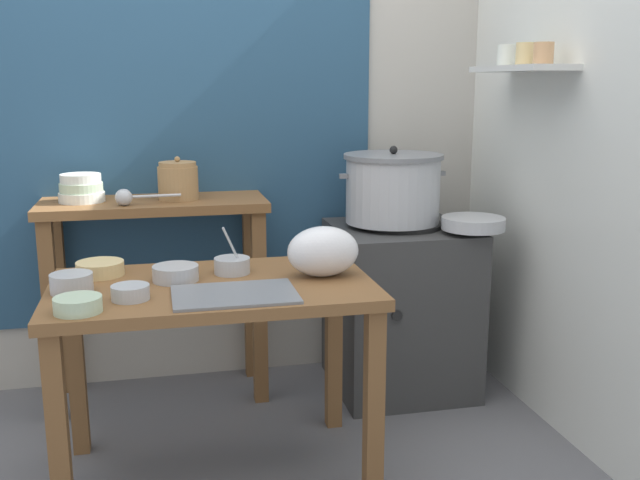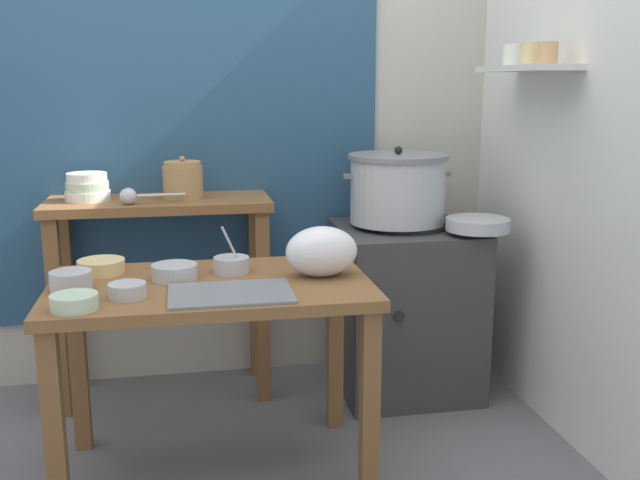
# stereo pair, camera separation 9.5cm
# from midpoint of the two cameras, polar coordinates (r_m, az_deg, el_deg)

# --- Properties ---
(wall_back) EXTENTS (4.40, 0.12, 2.60)m
(wall_back) POSITION_cam_midpoint_polar(r_m,az_deg,el_deg) (3.45, -6.90, 10.65)
(wall_back) COLOR #B2ADA3
(wall_back) RESTS_ON ground
(wall_right) EXTENTS (0.30, 3.20, 2.60)m
(wall_right) POSITION_cam_midpoint_polar(r_m,az_deg,el_deg) (2.99, 20.95, 9.66)
(wall_right) COLOR silver
(wall_right) RESTS_ON ground
(prep_table) EXTENTS (1.10, 0.66, 0.72)m
(prep_table) POSITION_cam_midpoint_polar(r_m,az_deg,el_deg) (2.57, -7.44, -5.68)
(prep_table) COLOR brown
(prep_table) RESTS_ON ground
(back_shelf_table) EXTENTS (0.96, 0.40, 0.90)m
(back_shelf_table) POSITION_cam_midpoint_polar(r_m,az_deg,el_deg) (3.26, -11.56, -0.69)
(back_shelf_table) COLOR brown
(back_shelf_table) RESTS_ON ground
(stove_block) EXTENTS (0.60, 0.61, 0.78)m
(stove_block) POSITION_cam_midpoint_polar(r_m,az_deg,el_deg) (3.37, 7.46, -5.32)
(stove_block) COLOR #383838
(stove_block) RESTS_ON ground
(steamer_pot) EXTENTS (0.49, 0.44, 0.34)m
(steamer_pot) POSITION_cam_midpoint_polar(r_m,az_deg,el_deg) (3.25, 6.94, 4.03)
(steamer_pot) COLOR #B7BABF
(steamer_pot) RESTS_ON stove_block
(clay_pot) EXTENTS (0.17, 0.17, 0.19)m
(clay_pot) POSITION_cam_midpoint_polar(r_m,az_deg,el_deg) (3.20, -9.87, 4.64)
(clay_pot) COLOR #A37A4C
(clay_pot) RESTS_ON back_shelf_table
(bowl_stack_enamel) EXTENTS (0.19, 0.19, 0.12)m
(bowl_stack_enamel) POSITION_cam_midpoint_polar(r_m,az_deg,el_deg) (3.25, -16.99, 3.96)
(bowl_stack_enamel) COLOR silver
(bowl_stack_enamel) RESTS_ON back_shelf_table
(ladle) EXTENTS (0.27, 0.07, 0.07)m
(ladle) POSITION_cam_midpoint_polar(r_m,az_deg,el_deg) (3.10, -13.78, 3.36)
(ladle) COLOR #B7BABF
(ladle) RESTS_ON back_shelf_table
(serving_tray) EXTENTS (0.40, 0.28, 0.01)m
(serving_tray) POSITION_cam_midpoint_polar(r_m,az_deg,el_deg) (2.37, -5.88, -4.20)
(serving_tray) COLOR slate
(serving_tray) RESTS_ON prep_table
(plastic_bag) EXTENTS (0.26, 0.17, 0.18)m
(plastic_bag) POSITION_cam_midpoint_polar(r_m,az_deg,el_deg) (2.57, 1.19, -0.91)
(plastic_bag) COLOR white
(plastic_bag) RESTS_ON prep_table
(wide_pan) EXTENTS (0.27, 0.27, 0.05)m
(wide_pan) POSITION_cam_midpoint_polar(r_m,az_deg,el_deg) (3.16, 13.12, 1.20)
(wide_pan) COLOR #B7BABF
(wide_pan) RESTS_ON stove_block
(prep_bowl_0) EXTENTS (0.13, 0.13, 0.18)m
(prep_bowl_0) POSITION_cam_midpoint_polar(r_m,az_deg,el_deg) (2.65, -5.94, -1.88)
(prep_bowl_0) COLOR #B7BABF
(prep_bowl_0) RESTS_ON prep_table
(prep_bowl_1) EXTENTS (0.14, 0.14, 0.06)m
(prep_bowl_1) POSITION_cam_midpoint_polar(r_m,az_deg,el_deg) (2.54, -17.95, -2.99)
(prep_bowl_1) COLOR #B7BABF
(prep_bowl_1) RESTS_ON prep_table
(prep_bowl_2) EXTENTS (0.16, 0.16, 0.05)m
(prep_bowl_2) POSITION_cam_midpoint_polar(r_m,az_deg,el_deg) (2.58, -10.32, -2.42)
(prep_bowl_2) COLOR #B7BABF
(prep_bowl_2) RESTS_ON prep_table
(prep_bowl_3) EXTENTS (0.12, 0.12, 0.05)m
(prep_bowl_3) POSITION_cam_midpoint_polar(r_m,az_deg,el_deg) (2.40, -13.78, -3.82)
(prep_bowl_3) COLOR #B7BABF
(prep_bowl_3) RESTS_ON prep_table
(prep_bowl_4) EXTENTS (0.17, 0.17, 0.05)m
(prep_bowl_4) POSITION_cam_midpoint_polar(r_m,az_deg,el_deg) (2.72, -15.84, -1.97)
(prep_bowl_4) COLOR #E5C684
(prep_bowl_4) RESTS_ON prep_table
(prep_bowl_5) EXTENTS (0.14, 0.14, 0.05)m
(prep_bowl_5) POSITION_cam_midpoint_polar(r_m,az_deg,el_deg) (2.32, -17.62, -4.61)
(prep_bowl_5) COLOR #B7D1AD
(prep_bowl_5) RESTS_ON prep_table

